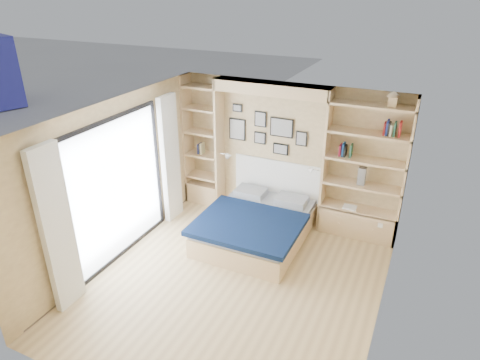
% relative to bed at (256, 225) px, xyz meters
% --- Properties ---
extents(ground, '(4.50, 4.50, 0.00)m').
position_rel_bed_xyz_m(ground, '(0.19, -1.23, -0.27)').
color(ground, '#D8B87F').
rests_on(ground, ground).
extents(room_shell, '(4.50, 4.50, 4.50)m').
position_rel_bed_xyz_m(room_shell, '(-0.20, 0.29, 0.81)').
color(room_shell, '#DBBE87').
rests_on(room_shell, ground).
extents(bed, '(1.67, 2.04, 1.07)m').
position_rel_bed_xyz_m(bed, '(0.00, 0.00, 0.00)').
color(bed, beige).
rests_on(bed, ground).
extents(photo_gallery, '(1.48, 0.02, 0.82)m').
position_rel_bed_xyz_m(photo_gallery, '(-0.27, 0.99, 1.33)').
color(photo_gallery, black).
rests_on(photo_gallery, ground).
extents(reading_lamps, '(1.92, 0.12, 0.15)m').
position_rel_bed_xyz_m(reading_lamps, '(-0.11, 0.77, 0.83)').
color(reading_lamps, silver).
rests_on(reading_lamps, ground).
extents(shelf_decor, '(3.54, 0.23, 2.03)m').
position_rel_bed_xyz_m(shelf_decor, '(1.27, 0.84, 1.43)').
color(shelf_decor, '#A01C37').
rests_on(shelf_decor, ground).
extents(deck, '(3.20, 4.00, 0.05)m').
position_rel_bed_xyz_m(deck, '(-3.41, -1.23, -0.27)').
color(deck, brown).
rests_on(deck, ground).
extents(deck_chair, '(0.44, 0.72, 0.71)m').
position_rel_bed_xyz_m(deck_chair, '(-2.70, -1.15, 0.07)').
color(deck_chair, tan).
rests_on(deck_chair, ground).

